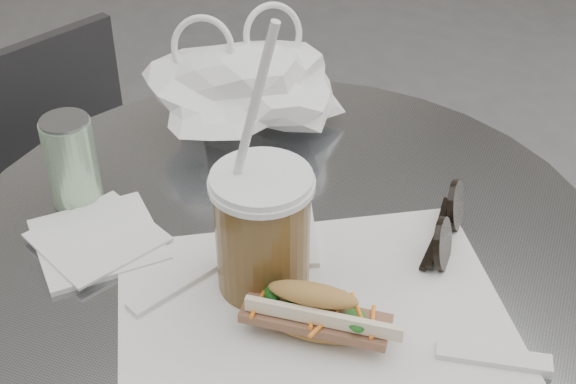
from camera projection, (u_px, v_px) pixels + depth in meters
name	position (u px, v px, depth m)	size (l,w,h in m)	color
chair_far	(113.00, 242.00, 1.56)	(0.39, 0.42, 0.70)	#303133
sandwich_paper	(321.00, 343.00, 0.78)	(0.39, 0.37, 0.00)	white
banh_mi	(314.00, 313.00, 0.77)	(0.18, 0.17, 0.06)	#B77F45
iced_coffee	(262.00, 231.00, 0.81)	(0.11, 0.11, 0.31)	brown
sunglasses	(446.00, 227.00, 0.90)	(0.11, 0.11, 0.06)	black
plastic_bag	(246.00, 92.00, 1.07)	(0.24, 0.19, 0.12)	white
napkin_stack	(98.00, 240.00, 0.91)	(0.16, 0.16, 0.01)	white
drink_can	(72.00, 161.00, 0.94)	(0.06, 0.06, 0.11)	#5B9B5A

